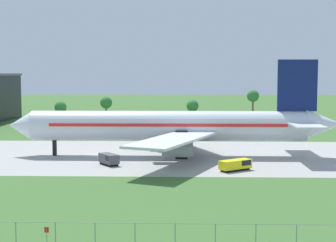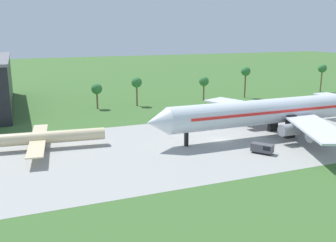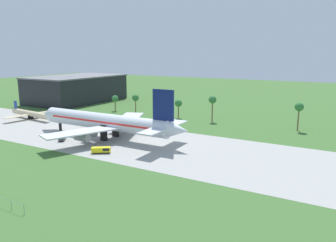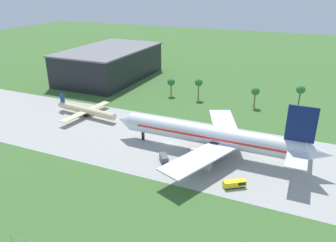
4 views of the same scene
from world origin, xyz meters
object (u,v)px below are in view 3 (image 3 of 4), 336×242
regional_aircraft (30,114)px  baggage_tug (62,137)px  jet_airliner (107,122)px  terminal_building (77,89)px  fuel_truck (102,150)px

regional_aircraft → baggage_tug: regional_aircraft is taller
jet_airliner → terminal_building: jet_airliner is taller
regional_aircraft → terminal_building: 59.12m
regional_aircraft → terminal_building: (-23.26, 54.03, 5.88)m
jet_airliner → fuel_truck: (10.68, -15.49, -5.10)m
regional_aircraft → fuel_truck: bearing=-20.7°
jet_airliner → regional_aircraft: 57.34m
baggage_tug → regional_aircraft: bearing=154.8°
jet_airliner → terminal_building: 102.11m
fuel_truck → jet_airliner: bearing=124.6°
terminal_building → baggage_tug: bearing=-48.0°
regional_aircraft → fuel_truck: regional_aircraft is taller
jet_airliner → regional_aircraft: jet_airliner is taller
regional_aircraft → terminal_building: terminal_building is taller
regional_aircraft → baggage_tug: bearing=-25.2°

